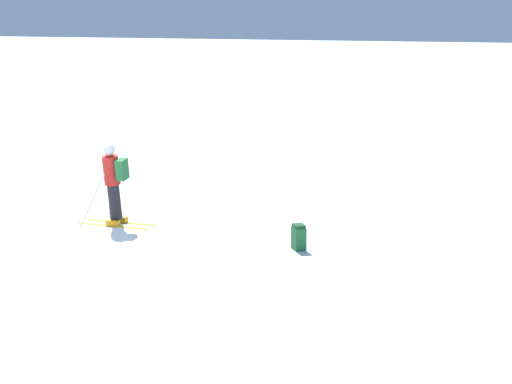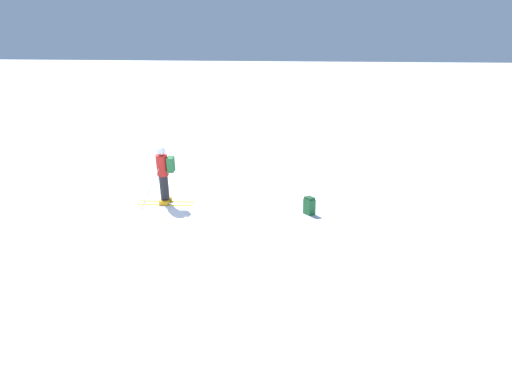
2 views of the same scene
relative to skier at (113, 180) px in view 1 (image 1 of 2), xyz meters
The scene contains 3 objects.
ground_plane 1.56m from the skier, ahead, with size 300.00×300.00×0.00m, color white.
skier is the anchor object (origin of this frame).
spare_backpack 4.37m from the skier, 91.52° to the left, with size 0.37×0.37×0.50m.
Camera 1 is at (13.19, 11.05, 4.37)m, focal length 60.00 mm.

